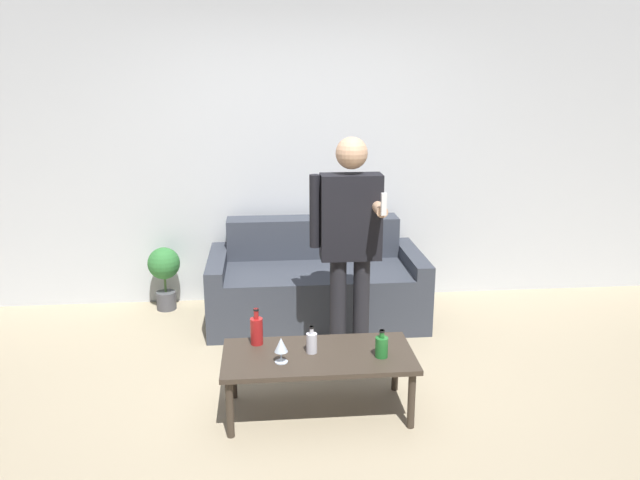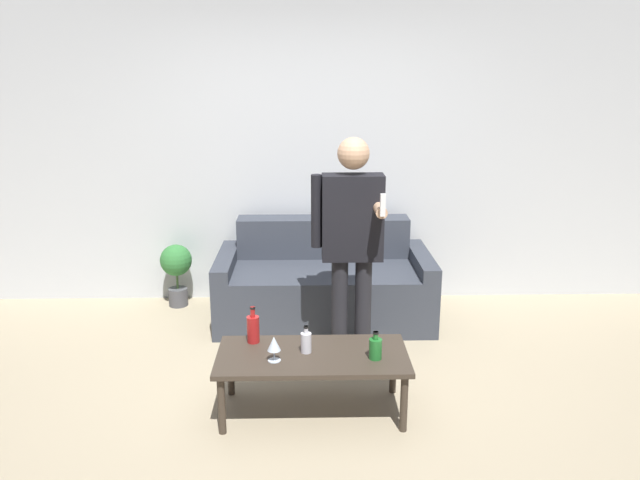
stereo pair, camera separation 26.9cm
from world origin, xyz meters
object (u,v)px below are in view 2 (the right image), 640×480
(coffee_table, at_px, (312,360))
(bottle_orange, at_px, (375,348))
(couch, at_px, (324,284))
(person_standing_front, at_px, (352,235))

(coffee_table, distance_m, bottle_orange, 0.39)
(couch, height_order, person_standing_front, person_standing_front)
(coffee_table, bearing_deg, couch, 85.66)
(coffee_table, relative_size, person_standing_front, 0.71)
(bottle_orange, bearing_deg, couch, 99.11)
(couch, xyz_separation_m, bottle_orange, (0.25, -1.58, 0.16))
(coffee_table, height_order, person_standing_front, person_standing_front)
(coffee_table, xyz_separation_m, person_standing_front, (0.27, 0.65, 0.60))
(couch, xyz_separation_m, person_standing_front, (0.16, -0.86, 0.65))
(bottle_orange, height_order, person_standing_front, person_standing_front)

